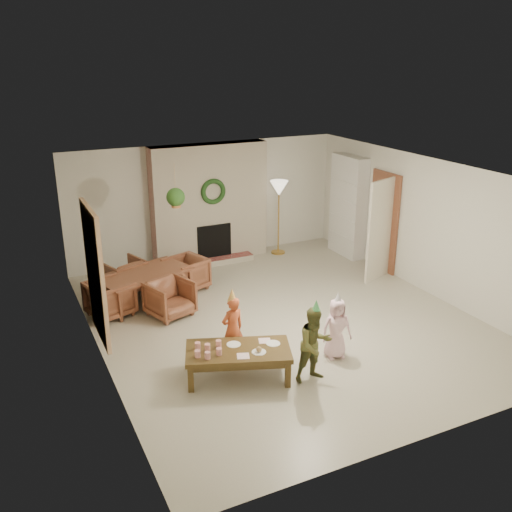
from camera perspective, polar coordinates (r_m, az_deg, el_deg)
floor at (r=9.61m, az=2.66°, el=-6.37°), size 7.00×7.00×0.00m
ceiling at (r=8.80m, az=2.92°, el=8.40°), size 7.00×7.00×0.00m
wall_back at (r=12.19m, az=-5.05°, el=5.56°), size 7.00×0.00×7.00m
wall_front at (r=6.52m, az=17.65°, el=-8.48°), size 7.00×0.00×7.00m
wall_left at (r=8.22m, az=-15.99°, el=-2.30°), size 0.00×7.00×7.00m
wall_right at (r=10.82m, az=16.95°, el=2.91°), size 0.00×7.00×7.00m
fireplace_mass at (r=12.01m, az=-4.71°, el=5.35°), size 2.50×0.40×2.50m
fireplace_hearth at (r=12.05m, az=-3.96°, el=-0.51°), size 1.60×0.30×0.12m
fireplace_firebox at (r=12.07m, az=-4.30°, el=1.48°), size 0.75×0.12×0.75m
fireplace_wreath at (r=11.73m, az=-4.35°, el=6.52°), size 0.54×0.10×0.54m
floor_lamp_base at (r=12.70m, az=2.25°, el=0.39°), size 0.31×0.31×0.03m
floor_lamp_post at (r=12.47m, az=2.30°, el=3.66°), size 0.03×0.03×1.48m
floor_lamp_shade at (r=12.29m, az=2.34°, el=6.86°), size 0.40×0.40×0.33m
bookshelf_carcass at (r=12.48m, az=9.31°, el=5.00°), size 0.30×1.00×2.20m
bookshelf_shelf_a at (r=12.65m, az=9.07°, el=2.15°), size 0.30×0.92×0.03m
bookshelf_shelf_b at (r=12.54m, az=9.17°, el=3.89°), size 0.30×0.92×0.03m
bookshelf_shelf_c at (r=12.43m, az=9.27°, el=5.66°), size 0.30×0.92×0.03m
bookshelf_shelf_d at (r=12.34m, az=9.37°, el=7.46°), size 0.30×0.92×0.03m
books_row_lower at (r=12.48m, az=9.42°, el=2.56°), size 0.20×0.40×0.24m
books_row_mid at (r=12.53m, az=9.00°, el=4.55°), size 0.20×0.44×0.24m
books_row_upper at (r=12.31m, az=9.49°, el=6.13°), size 0.20×0.36×0.22m
door_frame at (r=11.72m, az=12.81°, el=3.40°), size 0.05×0.86×2.04m
door_leaf at (r=11.22m, az=12.45°, el=2.57°), size 0.77×0.32×2.00m
curtain_panel at (r=8.41m, az=-15.97°, el=-1.79°), size 0.06×1.20×2.00m
dining_table at (r=10.26m, az=-11.07°, el=-3.21°), size 1.84×1.39×0.58m
dining_chair_near at (r=9.70m, az=-8.71°, el=-4.27°), size 0.87×0.88×0.64m
dining_chair_far at (r=10.82m, az=-13.20°, el=-1.97°), size 0.87×0.88×0.64m
dining_chair_left at (r=9.91m, az=-14.53°, el=-4.15°), size 0.88×0.87×0.64m
dining_chair_right at (r=10.72m, az=-7.10°, el=-1.78°), size 0.88×0.87×0.64m
hanging_plant_cord at (r=9.73m, az=-8.20°, el=7.23°), size 0.01×0.01×0.70m
hanging_plant_pot at (r=9.81m, az=-8.10°, el=5.24°), size 0.16×0.16×0.12m
hanging_plant_foliage at (r=9.78m, az=-8.14°, el=5.92°), size 0.32×0.32×0.32m
coffee_table_top at (r=7.80m, az=-1.81°, el=-9.62°), size 1.59×1.17×0.07m
coffee_table_apron at (r=7.84m, az=-1.81°, el=-10.11°), size 1.44×1.03×0.09m
coffee_leg_fl at (r=7.66m, az=-6.62°, el=-12.27°), size 0.10×0.10×0.37m
coffee_leg_fr at (r=7.72m, az=3.24°, el=-11.87°), size 0.10×0.10×0.37m
coffee_leg_bl at (r=8.16m, az=-6.54°, el=-10.10°), size 0.10×0.10×0.37m
coffee_leg_br at (r=8.21m, az=2.66°, el=-9.75°), size 0.10×0.10×0.37m
cup_a at (r=7.61m, az=-5.94°, el=-9.82°), size 0.10×0.10×0.10m
cup_b at (r=7.80m, az=-5.92°, el=-9.02°), size 0.10×0.10×0.10m
cup_c at (r=7.56m, az=-4.93°, el=-10.00°), size 0.10×0.10×0.10m
cup_d at (r=7.75m, az=-4.94°, el=-9.19°), size 0.10×0.10×0.10m
cup_e at (r=7.64m, az=-3.76°, el=-9.63°), size 0.10×0.10×0.10m
cup_f at (r=7.83m, az=-3.81°, el=-8.85°), size 0.10×0.10×0.10m
plate_a at (r=7.89m, az=-2.28°, el=-8.93°), size 0.25×0.25×0.01m
plate_b at (r=7.70m, az=0.30°, el=-9.69°), size 0.25×0.25×0.01m
plate_c at (r=7.91m, az=1.75°, el=-8.84°), size 0.25×0.25×0.01m
food_scoop at (r=7.68m, az=0.30°, el=-9.41°), size 0.10×0.10×0.08m
napkin_left at (r=7.61m, az=-1.31°, el=-10.09°), size 0.21×0.21×0.01m
napkin_right at (r=7.98m, az=0.88°, el=-8.58°), size 0.21×0.21×0.01m
child_red at (r=8.18m, az=-2.39°, el=-7.41°), size 0.40×0.30×1.00m
party_hat_red at (r=7.94m, az=-2.44°, el=-3.94°), size 0.16×0.16×0.19m
child_plaid at (r=7.73m, az=5.96°, el=-8.91°), size 0.53×0.41×1.07m
party_hat_plaid at (r=7.47m, az=6.12°, el=-5.04°), size 0.16×0.16×0.18m
child_pink at (r=8.36m, az=8.15°, el=-7.27°), size 0.50×0.38×0.92m
party_hat_pink at (r=8.15m, az=8.32°, el=-4.16°), size 0.16×0.16×0.17m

